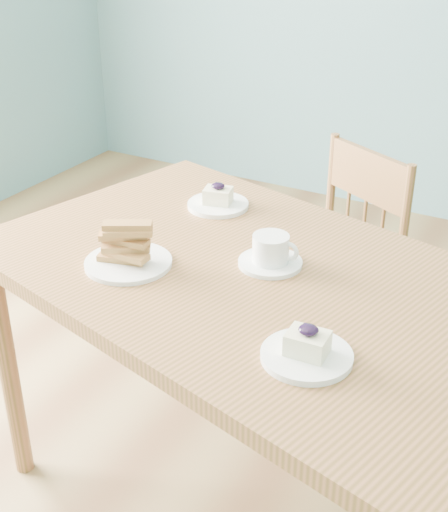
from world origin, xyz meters
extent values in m
cube|color=#9E613C|center=(-0.14, 0.16, 0.78)|extent=(1.65, 1.19, 0.04)
cylinder|color=#9E613C|center=(-0.88, -0.03, 0.38)|extent=(0.06, 0.06, 0.75)
cylinder|color=#9E613C|center=(-0.71, 0.67, 0.38)|extent=(0.06, 0.06, 0.75)
cube|color=#9E613C|center=(-0.26, 0.83, 0.41)|extent=(0.53, 0.52, 0.04)
cylinder|color=#9E613C|center=(-0.48, 0.77, 0.19)|extent=(0.03, 0.03, 0.39)
cylinder|color=#9E613C|center=(-0.18, 0.61, 0.19)|extent=(0.03, 0.03, 0.39)
cylinder|color=#9E613C|center=(-0.34, 1.05, 0.19)|extent=(0.03, 0.03, 0.39)
cylinder|color=#9E613C|center=(-0.04, 0.89, 0.19)|extent=(0.03, 0.03, 0.39)
cylinder|color=#9E613C|center=(-0.34, 1.06, 0.65)|extent=(0.03, 0.03, 0.44)
cylinder|color=#9E613C|center=(-0.02, 0.90, 0.65)|extent=(0.03, 0.03, 0.44)
cube|color=#9E613C|center=(-0.18, 0.98, 0.77)|extent=(0.31, 0.18, 0.17)
cylinder|color=#9E613C|center=(-0.26, 1.02, 0.56)|extent=(0.01, 0.01, 0.26)
cylinder|color=#9E613C|center=(-0.18, 0.98, 0.56)|extent=(0.01, 0.01, 0.26)
cylinder|color=#9E613C|center=(-0.11, 0.94, 0.56)|extent=(0.01, 0.01, 0.26)
cylinder|color=white|center=(0.06, -0.10, 0.80)|extent=(0.18, 0.18, 0.01)
cube|color=#FBF1C0|center=(0.06, -0.10, 0.83)|extent=(0.08, 0.07, 0.05)
ellipsoid|color=black|center=(0.06, -0.10, 0.87)|extent=(0.04, 0.04, 0.02)
sphere|color=black|center=(0.07, -0.09, 0.87)|extent=(0.02, 0.02, 0.02)
sphere|color=black|center=(0.05, -0.09, 0.87)|extent=(0.02, 0.02, 0.02)
sphere|color=black|center=(0.06, -0.11, 0.87)|extent=(0.02, 0.02, 0.02)
cylinder|color=white|center=(-0.46, 0.46, 0.80)|extent=(0.18, 0.18, 0.01)
cube|color=#FBF1C0|center=(-0.46, 0.46, 0.83)|extent=(0.09, 0.08, 0.04)
ellipsoid|color=black|center=(-0.46, 0.46, 0.86)|extent=(0.04, 0.04, 0.02)
sphere|color=black|center=(-0.45, 0.47, 0.86)|extent=(0.02, 0.02, 0.02)
sphere|color=black|center=(-0.47, 0.47, 0.86)|extent=(0.02, 0.02, 0.02)
sphere|color=black|center=(-0.46, 0.45, 0.86)|extent=(0.02, 0.02, 0.02)
cylinder|color=white|center=(-0.17, 0.22, 0.80)|extent=(0.16, 0.16, 0.01)
cylinder|color=white|center=(-0.17, 0.22, 0.84)|extent=(0.10, 0.10, 0.07)
cylinder|color=#9C6E45|center=(-0.17, 0.22, 0.87)|extent=(0.08, 0.08, 0.00)
torus|color=white|center=(-0.13, 0.23, 0.84)|extent=(0.05, 0.02, 0.05)
cylinder|color=white|center=(-0.48, 0.05, 0.80)|extent=(0.22, 0.22, 0.01)
camera|label=1|loc=(0.48, -1.18, 1.63)|focal=50.00mm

